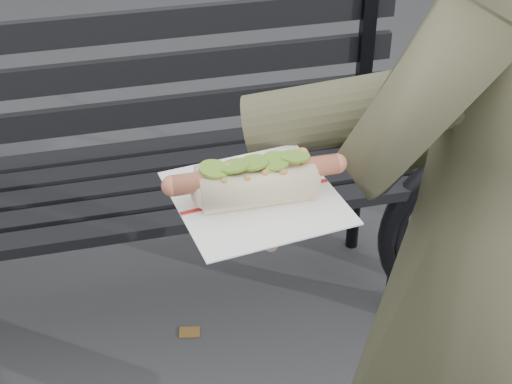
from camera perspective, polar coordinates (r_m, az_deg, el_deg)
park_bench at (r=2.14m, az=-8.72°, el=2.73°), size 1.50×0.44×0.88m
person at (r=1.30m, az=16.43°, el=-4.20°), size 0.72×0.58×1.71m
held_hotdog at (r=1.03m, az=9.75°, el=5.14°), size 0.63×0.31×0.20m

